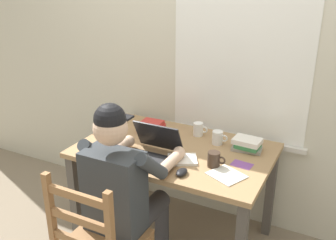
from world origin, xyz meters
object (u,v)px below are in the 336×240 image
at_px(computer_mouse, 182,172).
at_px(landscape_photo_print, 242,165).
at_px(coffee_mug_white, 218,138).
at_px(coffee_mug_dark, 214,159).
at_px(book_stack_main, 247,144).
at_px(desk, 175,161).
at_px(coffee_mug_spare, 199,129).
at_px(laptop, 151,151).
at_px(seated_person, 125,187).
at_px(book_stack_side, 152,127).

distance_m(computer_mouse, landscape_photo_print, 0.40).
relative_size(coffee_mug_white, coffee_mug_dark, 0.97).
bearing_deg(book_stack_main, landscape_photo_print, -81.73).
xyz_separation_m(desk, landscape_photo_print, (0.48, -0.02, 0.10)).
xyz_separation_m(computer_mouse, coffee_mug_spare, (-0.14, 0.58, 0.03)).
height_order(laptop, landscape_photo_print, laptop).
bearing_deg(coffee_mug_white, desk, -140.68).
bearing_deg(laptop, coffee_mug_white, 52.42).
distance_m(coffee_mug_white, coffee_mug_spare, 0.19).
relative_size(seated_person, computer_mouse, 12.46).
xyz_separation_m(book_stack_main, landscape_photo_print, (0.03, -0.22, -0.04)).
relative_size(coffee_mug_dark, landscape_photo_print, 0.89).
bearing_deg(book_stack_side, book_stack_main, 2.81).
height_order(coffee_mug_dark, coffee_mug_spare, same).
height_order(book_stack_main, book_stack_side, book_stack_side).
xyz_separation_m(coffee_mug_dark, book_stack_side, (-0.59, 0.28, -0.00)).
bearing_deg(computer_mouse, coffee_mug_white, 85.29).
bearing_deg(seated_person, coffee_mug_spare, 78.76).
bearing_deg(coffee_mug_spare, book_stack_side, -160.76).
bearing_deg(coffee_mug_dark, book_stack_side, 154.74).
bearing_deg(coffee_mug_dark, laptop, -168.44).
distance_m(desk, book_stack_side, 0.34).
bearing_deg(book_stack_side, coffee_mug_dark, -25.26).
distance_m(computer_mouse, coffee_mug_dark, 0.23).
distance_m(computer_mouse, coffee_mug_spare, 0.59).
distance_m(seated_person, landscape_photo_print, 0.74).
bearing_deg(computer_mouse, coffee_mug_spare, 103.31).
bearing_deg(landscape_photo_print, coffee_mug_spare, 150.84).
xyz_separation_m(coffee_mug_white, coffee_mug_dark, (0.09, -0.32, 0.00)).
bearing_deg(book_stack_side, desk, -30.81).
distance_m(desk, coffee_mug_spare, 0.31).
bearing_deg(coffee_mug_white, computer_mouse, -94.71).
relative_size(desk, coffee_mug_spare, 11.87).
relative_size(laptop, book_stack_side, 1.79).
bearing_deg(coffee_mug_dark, coffee_mug_white, 106.25).
height_order(desk, computer_mouse, computer_mouse).
xyz_separation_m(laptop, coffee_mug_spare, (0.13, 0.48, -0.00)).
distance_m(desk, book_stack_main, 0.51).
distance_m(coffee_mug_spare, book_stack_side, 0.34).
relative_size(seated_person, laptop, 3.77).
bearing_deg(laptop, landscape_photo_print, 18.25).
bearing_deg(seated_person, coffee_mug_white, 64.41).
relative_size(desk, book_stack_side, 7.07).
bearing_deg(desk, coffee_mug_spare, 77.45).
bearing_deg(laptop, desk, 71.19).
bearing_deg(book_stack_main, coffee_mug_dark, -110.61).
height_order(desk, seated_person, seated_person).
height_order(seated_person, book_stack_side, seated_person).
height_order(seated_person, coffee_mug_spare, seated_person).
bearing_deg(coffee_mug_spare, coffee_mug_white, -22.92).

